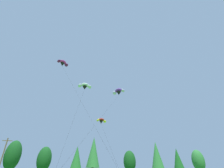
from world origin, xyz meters
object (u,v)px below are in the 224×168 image
object	(u,v)px
utility_pole	(2,158)
parafoil_kite_high_purple	(119,92)
parafoil_kite_mid_red_yellow	(101,121)
parafoil_kite_low_magenta	(63,63)
parafoil_kite_far_white	(85,86)

from	to	relation	value
utility_pole	parafoil_kite_high_purple	xyz separation A→B (m)	(26.73, -5.60, 16.70)
parafoil_kite_high_purple	parafoil_kite_mid_red_yellow	xyz separation A→B (m)	(-5.21, -5.75, -10.17)
parafoil_kite_mid_red_yellow	parafoil_kite_low_magenta	distance (m)	17.31
utility_pole	parafoil_kite_high_purple	size ratio (longest dim) A/B	0.44
utility_pole	parafoil_kite_mid_red_yellow	size ratio (longest dim) A/B	0.72
parafoil_kite_far_white	parafoil_kite_low_magenta	bearing A→B (deg)	156.81
parafoil_kite_low_magenta	parafoil_kite_far_white	bearing A→B (deg)	-23.19
parafoil_kite_far_white	utility_pole	bearing A→B (deg)	142.23
parafoil_kite_high_purple	parafoil_kite_low_magenta	world-z (taller)	parafoil_kite_low_magenta
parafoil_kite_low_magenta	parafoil_kite_high_purple	bearing A→B (deg)	19.31
parafoil_kite_high_purple	parafoil_kite_mid_red_yellow	distance (m)	12.79
parafoil_kite_high_purple	parafoil_kite_mid_red_yellow	bearing A→B (deg)	-132.16
utility_pole	parafoil_kite_far_white	xyz separation A→B (m)	(17.43, -13.50, 13.26)
parafoil_kite_mid_red_yellow	parafoil_kite_low_magenta	world-z (taller)	parafoil_kite_low_magenta
parafoil_kite_mid_red_yellow	utility_pole	bearing A→B (deg)	152.19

